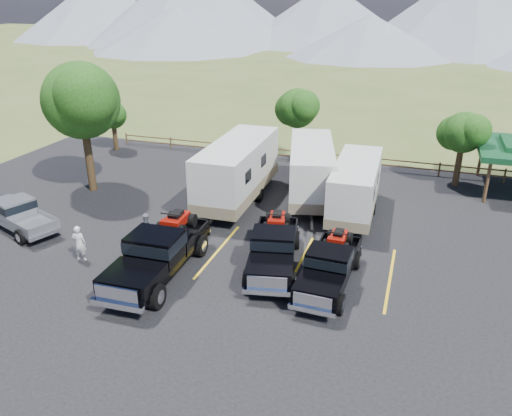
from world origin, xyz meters
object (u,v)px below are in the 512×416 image
(pickup_silver, at_px, (18,214))
(trailer_left, at_px, (238,171))
(rig_right, at_px, (330,265))
(trailer_center, at_px, (311,171))
(tree_big_nw, at_px, (81,100))
(person_a, at_px, (79,243))
(rig_center, at_px, (274,246))
(rig_left, at_px, (159,251))
(person_b, at_px, (148,230))
(trailer_right, at_px, (355,188))

(pickup_silver, bearing_deg, trailer_left, 148.11)
(rig_right, distance_m, trailer_left, 10.13)
(rig_right, distance_m, trailer_center, 9.67)
(trailer_left, relative_size, pickup_silver, 1.80)
(tree_big_nw, height_order, trailer_center, tree_big_nw)
(rig_right, relative_size, person_a, 3.32)
(trailer_center, bearing_deg, rig_center, -101.94)
(rig_left, relative_size, rig_center, 1.10)
(person_b, bearing_deg, trailer_left, 26.11)
(trailer_center, relative_size, trailer_right, 1.09)
(trailer_center, relative_size, pickup_silver, 1.66)
(tree_big_nw, distance_m, trailer_right, 16.58)
(rig_center, bearing_deg, rig_right, -26.75)
(rig_left, xyz_separation_m, person_b, (-1.84, 2.24, -0.28))
(tree_big_nw, distance_m, rig_left, 12.69)
(trailer_left, bearing_deg, pickup_silver, -143.57)
(rig_right, distance_m, trailer_right, 7.63)
(rig_left, xyz_separation_m, rig_center, (4.49, 2.24, -0.14))
(trailer_left, bearing_deg, person_b, -108.79)
(pickup_silver, bearing_deg, rig_left, 99.89)
(rig_left, distance_m, trailer_right, 11.54)
(rig_center, distance_m, person_b, 6.33)
(rig_center, height_order, rig_right, rig_center)
(rig_right, bearing_deg, person_b, 177.52)
(tree_big_nw, bearing_deg, person_b, -37.86)
(rig_right, bearing_deg, trailer_left, 134.77)
(rig_left, bearing_deg, person_a, 179.06)
(rig_center, bearing_deg, person_a, -176.40)
(trailer_center, distance_m, person_b, 10.47)
(pickup_silver, height_order, person_a, person_a)
(tree_big_nw, xyz_separation_m, rig_center, (13.47, -5.55, -4.58))
(trailer_center, bearing_deg, tree_big_nw, 178.87)
(tree_big_nw, relative_size, rig_center, 1.24)
(trailer_left, height_order, person_b, trailer_left)
(tree_big_nw, height_order, pickup_silver, tree_big_nw)
(trailer_center, bearing_deg, trailer_left, -169.38)
(tree_big_nw, bearing_deg, trailer_right, 4.76)
(trailer_right, xyz_separation_m, pickup_silver, (-16.16, -7.41, -0.72))
(rig_right, relative_size, person_b, 3.46)
(rig_left, relative_size, rig_right, 1.21)
(person_a, distance_m, person_b, 3.19)
(trailer_right, xyz_separation_m, person_b, (-8.90, -6.88, -0.74))
(trailer_left, distance_m, trailer_right, 6.77)
(tree_big_nw, relative_size, pickup_silver, 1.38)
(rig_center, height_order, trailer_center, trailer_center)
(trailer_left, xyz_separation_m, person_b, (-2.13, -6.70, -1.03))
(trailer_left, relative_size, person_a, 5.93)
(trailer_right, height_order, person_a, trailer_right)
(tree_big_nw, bearing_deg, rig_center, -22.40)
(rig_left, height_order, rig_center, rig_left)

